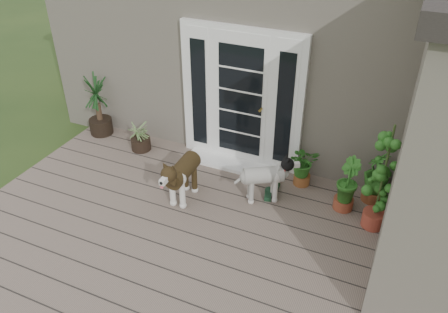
% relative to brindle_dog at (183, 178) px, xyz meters
% --- Properties ---
extents(deck, '(6.20, 4.60, 0.12)m').
position_rel_brindle_dog_xyz_m(deck, '(0.54, -0.95, -0.41)').
color(deck, '#6B5B4C').
rests_on(deck, ground).
extents(house_main, '(7.40, 4.00, 3.10)m').
position_rel_brindle_dog_xyz_m(house_main, '(0.54, 3.30, 1.08)').
color(house_main, '#665E54').
rests_on(house_main, ground).
extents(door_unit, '(1.90, 0.14, 2.15)m').
position_rel_brindle_dog_xyz_m(door_unit, '(0.34, 1.25, 0.72)').
color(door_unit, white).
rests_on(door_unit, deck).
extents(door_step, '(1.60, 0.40, 0.05)m').
position_rel_brindle_dog_xyz_m(door_step, '(0.34, 1.05, -0.33)').
color(door_step, white).
rests_on(door_step, deck).
extents(brindle_dog, '(0.38, 0.85, 0.70)m').
position_rel_brindle_dog_xyz_m(brindle_dog, '(0.00, 0.00, 0.00)').
color(brindle_dog, '#3F2F17').
rests_on(brindle_dog, deck).
extents(white_dog, '(0.79, 0.65, 0.61)m').
position_rel_brindle_dog_xyz_m(white_dog, '(1.02, 0.42, -0.05)').
color(white_dog, silver).
rests_on(white_dog, deck).
extents(spider_plant, '(0.54, 0.54, 0.57)m').
position_rel_brindle_dog_xyz_m(spider_plant, '(-1.28, 0.87, -0.07)').
color(spider_plant, '#8FA666').
rests_on(spider_plant, deck).
extents(yucca, '(0.92, 0.92, 1.08)m').
position_rel_brindle_dog_xyz_m(yucca, '(-2.21, 1.05, 0.19)').
color(yucca, black).
rests_on(yucca, deck).
extents(herb_a, '(0.57, 0.57, 0.55)m').
position_rel_brindle_dog_xyz_m(herb_a, '(1.42, 1.01, -0.08)').
color(herb_a, '#2D611B').
rests_on(herb_a, deck).
extents(herb_b, '(0.49, 0.49, 0.57)m').
position_rel_brindle_dog_xyz_m(herb_b, '(2.10, 0.70, -0.06)').
color(herb_b, '#2A5C1A').
rests_on(herb_b, deck).
extents(herb_c, '(0.44, 0.44, 0.63)m').
position_rel_brindle_dog_xyz_m(herb_c, '(2.43, 1.05, -0.03)').
color(herb_c, '#295A19').
rests_on(herb_c, deck).
extents(sapling, '(0.51, 0.51, 1.56)m').
position_rel_brindle_dog_xyz_m(sapling, '(2.53, 0.49, 0.43)').
color(sapling, '#18561B').
rests_on(sapling, deck).
extents(clog_left, '(0.20, 0.30, 0.08)m').
position_rel_brindle_dog_xyz_m(clog_left, '(1.08, 0.52, -0.31)').
color(clog_left, '#14331E').
rests_on(clog_left, deck).
extents(clog_right, '(0.15, 0.28, 0.08)m').
position_rel_brindle_dog_xyz_m(clog_right, '(1.12, 0.69, -0.31)').
color(clog_right, '#14331B').
rests_on(clog_right, deck).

